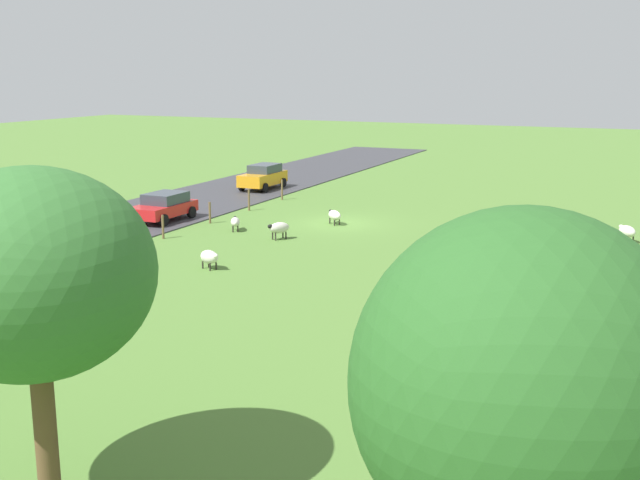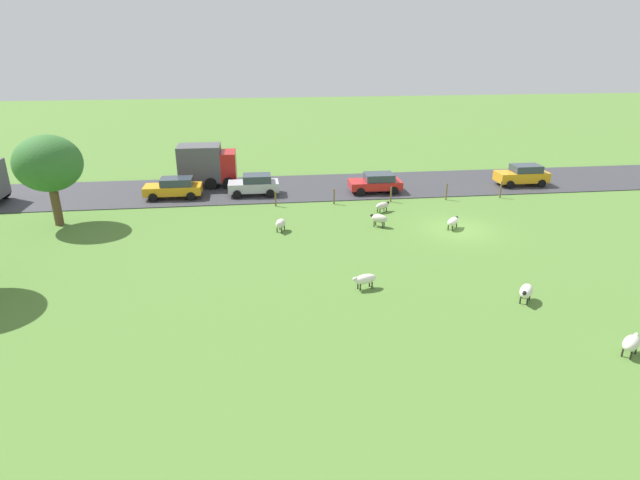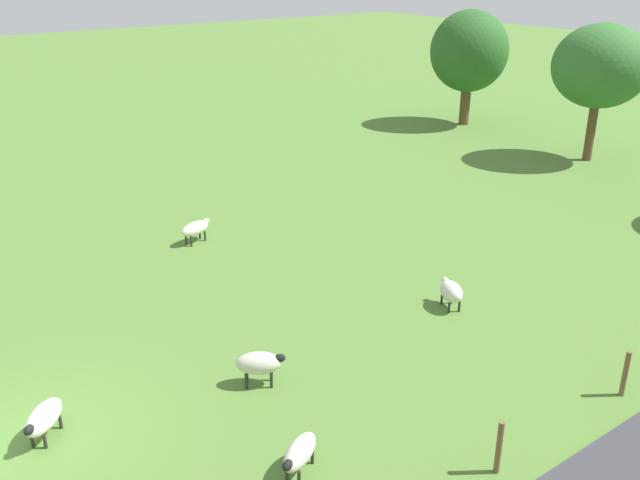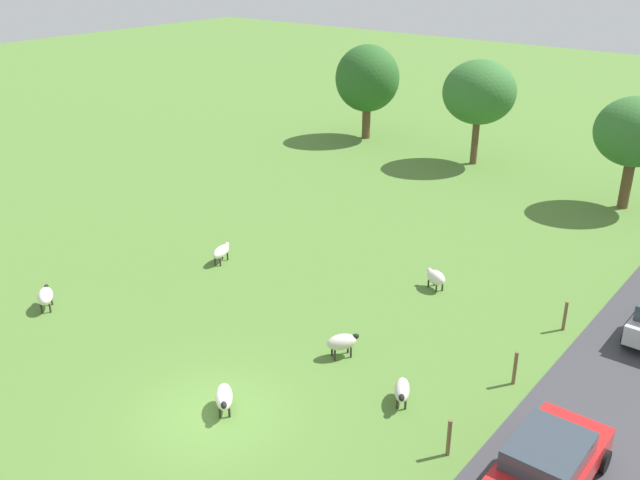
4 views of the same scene
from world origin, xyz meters
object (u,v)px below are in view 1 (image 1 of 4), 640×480
(sheep_3, at_px, (235,222))
(sheep_6, at_px, (209,257))
(sheep_4, at_px, (279,228))
(sheep_5, at_px, (522,230))
(sheep_1, at_px, (436,258))
(car_2, at_px, (263,176))
(car_0, at_px, (28,238))
(tree_2, at_px, (521,386))
(tree_1, at_px, (33,274))
(sheep_0, at_px, (627,231))
(sheep_2, at_px, (334,215))
(car_3, at_px, (163,206))

(sheep_3, relative_size, sheep_6, 1.10)
(sheep_4, xyz_separation_m, sheep_5, (-10.88, -4.39, -0.02))
(sheep_1, distance_m, car_2, 23.91)
(sheep_3, relative_size, car_0, 0.32)
(sheep_3, xyz_separation_m, sheep_5, (-13.87, -3.44, 0.09))
(sheep_3, height_order, sheep_4, sheep_4)
(sheep_5, distance_m, car_0, 22.76)
(sheep_6, distance_m, tree_2, 23.55)
(sheep_1, xyz_separation_m, tree_2, (-6.94, 20.93, 3.64))
(tree_1, bearing_deg, sheep_0, -106.64)
(tree_1, bearing_deg, tree_2, 174.72)
(sheep_4, height_order, tree_2, tree_2)
(tree_1, bearing_deg, sheep_3, -67.67)
(sheep_1, distance_m, tree_2, 22.35)
(tree_2, xyz_separation_m, car_2, (23.98, -37.70, -3.24))
(tree_1, xyz_separation_m, car_0, (15.04, -14.93, -3.59))
(sheep_1, relative_size, sheep_6, 1.18)
(sheep_2, bearing_deg, car_3, 18.85)
(sheep_1, xyz_separation_m, car_2, (17.03, -16.77, 0.40))
(car_0, relative_size, car_2, 0.93)
(sheep_1, bearing_deg, sheep_5, -107.44)
(sheep_2, height_order, sheep_6, sheep_6)
(tree_2, height_order, car_0, tree_2)
(sheep_1, height_order, car_3, car_3)
(sheep_2, bearing_deg, tree_2, 117.34)
(sheep_2, xyz_separation_m, tree_1, (-5.81, 27.45, 3.97))
(sheep_2, bearing_deg, sheep_5, 178.77)
(sheep_3, height_order, tree_2, tree_2)
(car_0, height_order, car_2, car_2)
(sheep_4, height_order, tree_1, tree_1)
(sheep_4, distance_m, car_3, 8.01)
(sheep_0, bearing_deg, tree_2, 90.20)
(sheep_1, height_order, tree_1, tree_1)
(car_0, distance_m, car_3, 9.52)
(sheep_0, bearing_deg, sheep_2, 6.55)
(sheep_3, distance_m, sheep_4, 3.14)
(sheep_1, relative_size, tree_1, 0.20)
(sheep_5, xyz_separation_m, tree_1, (4.10, 27.24, 3.92))
(sheep_2, bearing_deg, sheep_6, 85.08)
(sheep_5, height_order, tree_2, tree_2)
(sheep_0, height_order, sheep_2, sheep_0)
(sheep_2, bearing_deg, sheep_1, 136.29)
(sheep_0, xyz_separation_m, sheep_3, (18.48, 5.32, -0.06))
(car_3, bearing_deg, sheep_6, 134.74)
(sheep_4, distance_m, sheep_6, 6.36)
(sheep_3, distance_m, tree_2, 31.05)
(sheep_3, bearing_deg, sheep_2, -137.33)
(car_0, bearing_deg, car_2, -89.66)
(sheep_5, relative_size, car_0, 0.32)
(sheep_3, relative_size, tree_2, 0.19)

